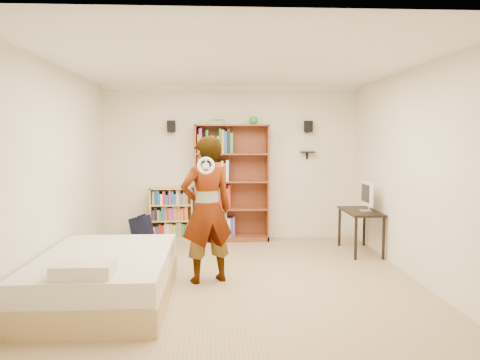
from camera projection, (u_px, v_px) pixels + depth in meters
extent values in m
cube|color=tan|center=(239.00, 280.00, 5.95)|extent=(4.50, 5.00, 0.01)
cube|color=#F1EACE|center=(232.00, 163.00, 8.31)|extent=(4.50, 0.02, 2.70)
cube|color=#F1EACE|center=(256.00, 201.00, 3.34)|extent=(4.50, 0.02, 2.70)
cube|color=#F1EACE|center=(55.00, 175.00, 5.71)|extent=(0.02, 5.00, 2.70)
cube|color=#F1EACE|center=(415.00, 173.00, 5.95)|extent=(0.02, 5.00, 2.70)
cube|color=white|center=(239.00, 64.00, 5.71)|extent=(4.50, 5.00, 0.02)
cube|color=white|center=(232.00, 88.00, 8.17)|extent=(4.50, 0.06, 0.06)
cube|color=white|center=(256.00, 13.00, 3.25)|extent=(4.50, 0.06, 0.06)
cube|color=white|center=(54.00, 65.00, 5.59)|extent=(0.06, 5.00, 0.06)
cube|color=white|center=(416.00, 68.00, 5.83)|extent=(0.06, 5.00, 0.06)
cube|color=black|center=(171.00, 126.00, 8.10)|extent=(0.14, 0.12, 0.20)
cube|color=black|center=(308.00, 127.00, 8.23)|extent=(0.14, 0.12, 0.20)
cube|color=black|center=(308.00, 152.00, 8.28)|extent=(0.25, 0.16, 0.02)
imported|color=black|center=(207.00, 210.00, 5.80)|extent=(0.77, 0.64, 1.82)
torus|color=white|center=(206.00, 166.00, 5.41)|extent=(0.21, 0.08, 0.21)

